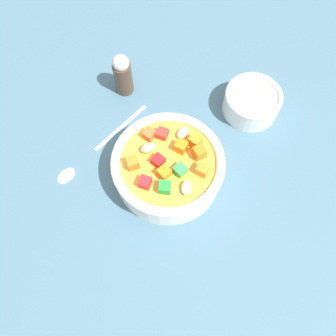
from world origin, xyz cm
name	(u,v)px	position (x,y,z in cm)	size (l,w,h in cm)	color
ground_plane	(168,178)	(0.00, 0.00, -1.00)	(140.00, 140.00, 2.00)	#42667A
soup_bowl_main	(168,167)	(-0.01, 0.00, 3.11)	(17.23, 17.23, 6.82)	white
spoon	(91,152)	(5.73, -12.08, 0.39)	(19.85, 2.23, 0.89)	silver
side_bowl_small	(252,102)	(-19.05, 2.05, 2.29)	(9.66, 9.66, 4.45)	white
pepper_shaker	(123,74)	(-7.39, -17.28, 4.15)	(3.16, 3.16, 8.38)	#4C3828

